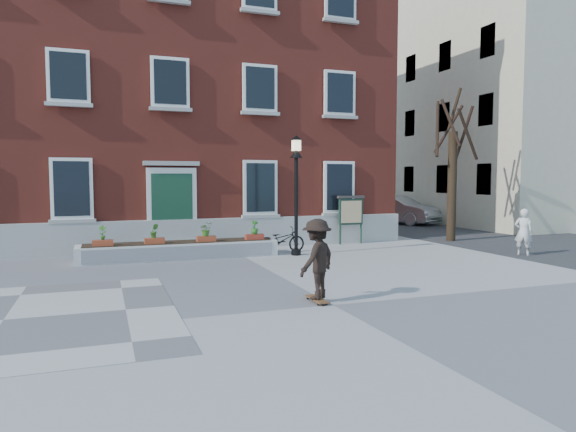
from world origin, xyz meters
name	(u,v)px	position (x,y,z in m)	size (l,w,h in m)	color
ground	(333,305)	(0.00, 0.00, 0.00)	(100.00, 100.00, 0.00)	gray
checker_patch	(3,320)	(-6.00, 1.00, 0.01)	(6.00, 6.00, 0.01)	#59585B
bicycle	(282,240)	(1.45, 7.25, 0.43)	(0.58, 1.65, 0.87)	black
parked_car	(397,210)	(11.31, 15.77, 0.79)	(1.67, 4.79, 1.58)	silver
bystander	(524,232)	(8.72, 3.92, 0.77)	(0.56, 0.37, 1.55)	silver
brick_building	(155,91)	(-2.00, 13.98, 6.30)	(18.40, 10.85, 12.60)	maroon
planter_assembly	(180,249)	(-1.99, 7.18, 0.31)	(6.20, 1.12, 1.15)	silver
bare_tree	(452,172)	(9.01, 8.01, 2.79)	(1.83, 1.83, 6.16)	#312316
side_street	(452,112)	(17.99, 19.78, 7.02)	(15.20, 36.00, 14.50)	#363638
lamp_post	(296,178)	(1.71, 6.54, 2.54)	(0.40, 0.40, 3.93)	black
notice_board	(351,211)	(4.73, 8.52, 1.26)	(1.10, 0.16, 1.87)	#162D21
skateboarder	(317,259)	(-0.20, 0.34, 0.89)	(1.21, 1.11, 1.71)	brown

